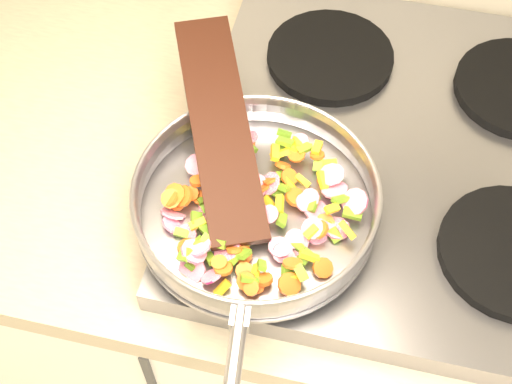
# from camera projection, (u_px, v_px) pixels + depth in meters

# --- Properties ---
(cooktop) EXTENTS (0.60, 0.60, 0.04)m
(cooktop) POSITION_uv_depth(u_px,v_px,m) (410.00, 157.00, 1.00)
(cooktop) COLOR #939399
(cooktop) RESTS_ON counter_top
(grate_fl) EXTENTS (0.19, 0.19, 0.02)m
(grate_fl) POSITION_uv_depth(u_px,v_px,m) (293.00, 209.00, 0.92)
(grate_fl) COLOR black
(grate_fl) RESTS_ON cooktop
(grate_bl) EXTENTS (0.19, 0.19, 0.02)m
(grate_bl) POSITION_uv_depth(u_px,v_px,m) (330.00, 56.00, 1.07)
(grate_bl) COLOR black
(grate_bl) RESTS_ON cooktop
(saute_pan) EXTENTS (0.34, 0.51, 0.05)m
(saute_pan) POSITION_uv_depth(u_px,v_px,m) (256.00, 202.00, 0.88)
(saute_pan) COLOR #9E9EA5
(saute_pan) RESTS_ON grate_fl
(vegetable_heap) EXTENTS (0.26, 0.26, 0.05)m
(vegetable_heap) POSITION_uv_depth(u_px,v_px,m) (256.00, 208.00, 0.88)
(vegetable_heap) COLOR #D4145B
(vegetable_heap) RESTS_ON saute_pan
(wooden_spatula) EXTENTS (0.19, 0.32, 0.09)m
(wooden_spatula) POSITION_uv_depth(u_px,v_px,m) (220.00, 126.00, 0.91)
(wooden_spatula) COLOR black
(wooden_spatula) RESTS_ON saute_pan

